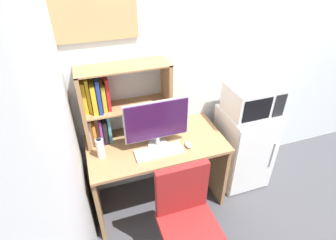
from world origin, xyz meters
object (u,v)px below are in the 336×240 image
(water_bottle, at_px, (100,148))
(mini_fridge, at_px, (243,147))
(desk_chair, at_px, (187,228))
(monitor, at_px, (157,122))
(keyboard, at_px, (159,152))
(microwave, at_px, (252,99))
(hutch_bookshelf, at_px, (112,104))
(wall_corkboard, at_px, (83,7))
(computer_mouse, at_px, (189,145))

(water_bottle, distance_m, mini_fridge, 1.54)
(desk_chair, bearing_deg, monitor, 93.56)
(keyboard, xyz_separation_m, microwave, (1.00, 0.16, 0.26))
(keyboard, relative_size, water_bottle, 2.09)
(monitor, relative_size, mini_fridge, 0.64)
(monitor, distance_m, desk_chair, 0.89)
(hutch_bookshelf, relative_size, wall_corkboard, 0.99)
(keyboard, xyz_separation_m, water_bottle, (-0.48, 0.11, 0.08))
(wall_corkboard, bearing_deg, microwave, -11.82)
(keyboard, distance_m, water_bottle, 0.50)
(desk_chair, height_order, wall_corkboard, wall_corkboard)
(monitor, relative_size, desk_chair, 0.60)
(mini_fridge, distance_m, wall_corkboard, 2.07)
(keyboard, bearing_deg, water_bottle, 167.20)
(hutch_bookshelf, bearing_deg, water_bottle, -124.13)
(computer_mouse, distance_m, wall_corkboard, 1.40)
(microwave, bearing_deg, hutch_bookshelf, 171.80)
(hutch_bookshelf, bearing_deg, wall_corkboard, 132.40)
(water_bottle, relative_size, desk_chair, 0.21)
(computer_mouse, relative_size, wall_corkboard, 0.11)
(water_bottle, relative_size, wall_corkboard, 0.26)
(desk_chair, bearing_deg, wall_corkboard, 115.26)
(keyboard, relative_size, computer_mouse, 4.68)
(computer_mouse, bearing_deg, desk_chair, -111.98)
(mini_fridge, xyz_separation_m, microwave, (0.00, 0.00, 0.60))
(monitor, height_order, wall_corkboard, wall_corkboard)
(keyboard, xyz_separation_m, mini_fridge, (1.00, 0.16, -0.34))
(computer_mouse, xyz_separation_m, desk_chair, (-0.22, -0.54, -0.38))
(microwave, xyz_separation_m, desk_chair, (-0.94, -0.71, -0.63))
(keyboard, height_order, water_bottle, water_bottle)
(keyboard, distance_m, mini_fridge, 1.07)
(water_bottle, xyz_separation_m, desk_chair, (0.54, -0.66, -0.45))
(hutch_bookshelf, xyz_separation_m, monitor, (0.34, -0.25, -0.10))
(monitor, distance_m, water_bottle, 0.53)
(computer_mouse, bearing_deg, microwave, 12.99)
(water_bottle, relative_size, mini_fridge, 0.23)
(microwave, bearing_deg, water_bottle, -178.02)
(hutch_bookshelf, relative_size, monitor, 1.36)
(hutch_bookshelf, xyz_separation_m, desk_chair, (0.38, -0.90, -0.71))
(wall_corkboard, bearing_deg, computer_mouse, -33.79)
(hutch_bookshelf, bearing_deg, mini_fridge, -8.33)
(hutch_bookshelf, height_order, desk_chair, hutch_bookshelf)
(water_bottle, bearing_deg, monitor, -1.13)
(mini_fridge, height_order, desk_chair, desk_chair)
(computer_mouse, height_order, microwave, microwave)
(hutch_bookshelf, relative_size, computer_mouse, 8.62)
(computer_mouse, relative_size, microwave, 0.19)
(keyboard, relative_size, wall_corkboard, 0.53)
(desk_chair, bearing_deg, hutch_bookshelf, 112.77)
(computer_mouse, distance_m, mini_fridge, 0.82)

